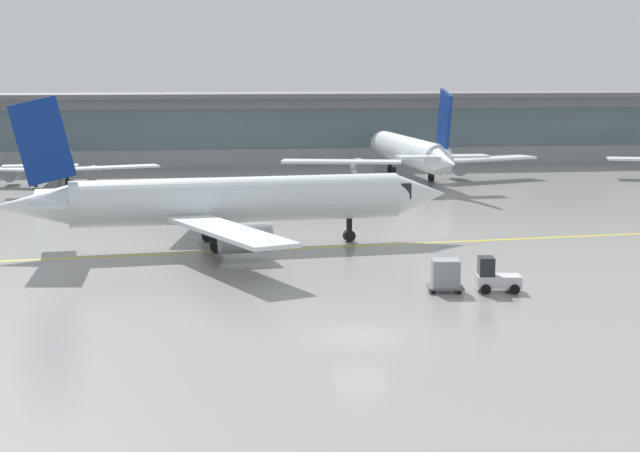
# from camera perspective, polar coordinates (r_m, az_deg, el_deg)

# --- Properties ---
(ground_plane) EXTENTS (400.00, 400.00, 0.00)m
(ground_plane) POSITION_cam_1_polar(r_m,az_deg,el_deg) (51.55, 2.23, -6.11)
(ground_plane) COLOR gray
(taxiway_centreline_stripe) EXTENTS (109.46, 11.63, 0.01)m
(taxiway_centreline_stripe) POSITION_cam_1_polar(r_m,az_deg,el_deg) (74.90, -4.43, -1.38)
(taxiway_centreline_stripe) COLOR yellow
(taxiway_centreline_stripe) RESTS_ON ground_plane
(terminal_concourse) EXTENTS (195.75, 11.00, 9.60)m
(terminal_concourse) POSITION_cam_1_polar(r_m,az_deg,el_deg) (140.66, -4.29, 5.45)
(terminal_concourse) COLOR #9EA3A8
(terminal_concourse) RESTS_ON ground_plane
(gate_airplane_1) EXTENTS (24.10, 25.82, 8.58)m
(gate_airplane_1) POSITION_cam_1_polar(r_m,az_deg,el_deg) (119.87, -14.61, 3.47)
(gate_airplane_1) COLOR white
(gate_airplane_1) RESTS_ON ground_plane
(gate_airplane_2) EXTENTS (30.61, 32.95, 10.91)m
(gate_airplane_2) POSITION_cam_1_polar(r_m,az_deg,el_deg) (120.58, 4.97, 4.08)
(gate_airplane_2) COLOR white
(gate_airplane_2) RESTS_ON ground_plane
(taxiing_regional_jet) EXTENTS (33.99, 31.43, 11.25)m
(taxiing_regional_jet) POSITION_cam_1_polar(r_m,az_deg,el_deg) (76.29, -4.88, 1.36)
(taxiing_regional_jet) COLOR white
(taxiing_regional_jet) RESTS_ON ground_plane
(baggage_tug) EXTENTS (2.77, 1.93, 2.10)m
(baggage_tug) POSITION_cam_1_polar(r_m,az_deg,el_deg) (62.08, 9.64, -2.79)
(baggage_tug) COLOR silver
(baggage_tug) RESTS_ON ground_plane
(cargo_dolly_lead) EXTENTS (2.31, 1.88, 1.94)m
(cargo_dolly_lead) POSITION_cam_1_polar(r_m,az_deg,el_deg) (61.64, 6.96, -2.66)
(cargo_dolly_lead) COLOR #595B60
(cargo_dolly_lead) RESTS_ON ground_plane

